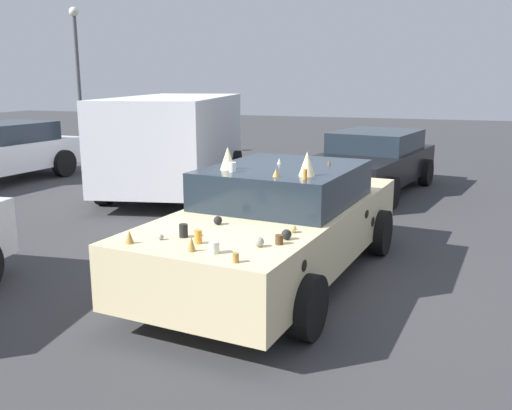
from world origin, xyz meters
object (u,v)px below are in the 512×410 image
parked_van_behind_right (176,138)px  lot_lamp_post (78,69)px  art_car_decorated (280,222)px  parked_sedan_behind_left (371,161)px  parked_sedan_near_right (0,152)px

parked_van_behind_right → lot_lamp_post: (3.92, 5.35, 1.58)m
art_car_decorated → parked_sedan_behind_left: size_ratio=1.04×
art_car_decorated → parked_van_behind_right: (4.51, 3.73, 0.46)m
art_car_decorated → parked_sedan_near_right: bearing=-109.8°
parked_van_behind_right → parked_sedan_near_right: 4.57m
parked_sedan_behind_left → parked_sedan_near_right: bearing=-67.1°
art_car_decorated → parked_sedan_near_right: (4.11, 8.27, 0.02)m
art_car_decorated → parked_sedan_behind_left: art_car_decorated is taller
parked_sedan_near_right → lot_lamp_post: lot_lamp_post is taller
lot_lamp_post → parked_van_behind_right: bearing=-126.2°
art_car_decorated → lot_lamp_post: bearing=-126.2°
parked_van_behind_right → parked_sedan_near_right: (-0.40, 4.53, -0.45)m
parked_sedan_behind_left → lot_lamp_post: 9.97m
art_car_decorated → lot_lamp_post: 12.57m
art_car_decorated → lot_lamp_post: lot_lamp_post is taller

